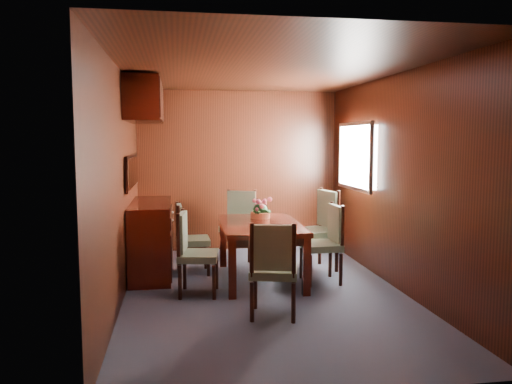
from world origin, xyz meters
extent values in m
plane|color=#3C4052|center=(0.00, 0.00, 0.00)|extent=(4.50, 4.50, 0.00)
cube|color=black|center=(-1.50, 0.00, 1.20)|extent=(0.02, 4.50, 2.40)
cube|color=black|center=(1.50, 0.00, 1.20)|extent=(0.02, 4.50, 2.40)
cube|color=black|center=(0.00, 2.25, 1.20)|extent=(3.00, 0.02, 2.40)
cube|color=black|center=(0.00, -2.25, 1.20)|extent=(3.00, 0.02, 2.40)
cube|color=black|center=(0.00, 0.00, 2.40)|extent=(3.00, 4.50, 0.02)
cube|color=white|center=(1.48, 1.10, 1.45)|extent=(0.14, 1.10, 0.80)
cube|color=#B2B2B7|center=(1.41, 1.10, 1.45)|extent=(0.04, 1.20, 0.90)
cube|color=black|center=(-1.47, 1.00, 1.28)|extent=(0.03, 1.36, 0.41)
cube|color=silver|center=(-1.45, 1.00, 1.28)|extent=(0.01, 1.30, 0.35)
cube|color=#350D06|center=(-1.30, 1.00, 2.13)|extent=(0.40, 1.40, 0.50)
cube|color=#350D06|center=(-1.25, 1.00, 0.45)|extent=(0.48, 1.40, 0.90)
cube|color=#350D06|center=(-0.37, -0.15, 0.32)|extent=(0.08, 0.08, 0.63)
cube|color=#350D06|center=(0.43, -0.17, 0.32)|extent=(0.08, 0.08, 0.63)
cube|color=#350D06|center=(-0.34, 1.20, 0.32)|extent=(0.08, 0.08, 0.63)
cube|color=#350D06|center=(0.46, 1.18, 0.32)|extent=(0.08, 0.08, 0.63)
cube|color=black|center=(0.04, 0.52, 0.59)|extent=(0.84, 1.37, 0.09)
cube|color=#350D06|center=(0.04, 0.52, 0.66)|extent=(0.95, 1.49, 0.06)
cylinder|color=black|center=(-0.86, 0.27, 0.18)|extent=(0.04, 0.04, 0.37)
cylinder|color=black|center=(-0.91, -0.10, 0.18)|extent=(0.04, 0.04, 0.37)
cylinder|color=black|center=(-0.51, 0.22, 0.18)|extent=(0.04, 0.04, 0.37)
cylinder|color=black|center=(-0.56, -0.15, 0.18)|extent=(0.04, 0.04, 0.37)
cube|color=slate|center=(-0.71, 0.06, 0.42)|extent=(0.47, 0.49, 0.08)
cylinder|color=black|center=(-0.87, 0.27, 0.67)|extent=(0.04, 0.04, 0.49)
cylinder|color=black|center=(-0.92, -0.10, 0.67)|extent=(0.04, 0.04, 0.49)
cube|color=slate|center=(-0.88, 0.08, 0.68)|extent=(0.11, 0.40, 0.41)
cylinder|color=black|center=(-0.92, 1.12, 0.18)|extent=(0.04, 0.04, 0.36)
cylinder|color=black|center=(-0.91, 0.75, 0.18)|extent=(0.04, 0.04, 0.36)
cylinder|color=black|center=(-0.57, 1.13, 0.18)|extent=(0.04, 0.04, 0.36)
cylinder|color=black|center=(-0.56, 0.76, 0.18)|extent=(0.04, 0.04, 0.36)
cube|color=slate|center=(-0.74, 0.94, 0.41)|extent=(0.42, 0.43, 0.07)
cylinder|color=black|center=(-0.93, 1.11, 0.65)|extent=(0.04, 0.04, 0.47)
cylinder|color=black|center=(-0.92, 0.75, 0.65)|extent=(0.04, 0.04, 0.47)
cube|color=slate|center=(-0.90, 0.93, 0.67)|extent=(0.07, 0.38, 0.40)
cylinder|color=black|center=(0.91, 0.12, 0.19)|extent=(0.04, 0.04, 0.37)
cylinder|color=black|center=(0.91, 0.50, 0.19)|extent=(0.04, 0.04, 0.37)
cylinder|color=black|center=(0.55, 0.11, 0.19)|extent=(0.04, 0.04, 0.37)
cylinder|color=black|center=(0.54, 0.50, 0.19)|extent=(0.04, 0.04, 0.37)
cube|color=slate|center=(0.73, 0.31, 0.43)|extent=(0.43, 0.45, 0.08)
cylinder|color=black|center=(0.92, 0.12, 0.68)|extent=(0.04, 0.04, 0.50)
cylinder|color=black|center=(0.92, 0.50, 0.68)|extent=(0.04, 0.04, 0.50)
cube|color=slate|center=(0.90, 0.31, 0.70)|extent=(0.06, 0.40, 0.42)
cylinder|color=black|center=(1.06, 0.71, 0.21)|extent=(0.05, 0.05, 0.42)
cylinder|color=black|center=(0.96, 1.13, 0.21)|extent=(0.05, 0.05, 0.42)
cylinder|color=black|center=(0.66, 0.62, 0.21)|extent=(0.05, 0.05, 0.42)
cylinder|color=black|center=(0.56, 1.03, 0.21)|extent=(0.05, 0.05, 0.42)
cube|color=slate|center=(0.81, 0.87, 0.48)|extent=(0.57, 0.59, 0.09)
cylinder|color=black|center=(1.07, 0.72, 0.76)|extent=(0.05, 0.05, 0.55)
cylinder|color=black|center=(0.97, 1.13, 0.76)|extent=(0.05, 0.05, 0.55)
cube|color=slate|center=(1.00, 0.92, 0.78)|extent=(0.17, 0.45, 0.47)
cylinder|color=black|center=(-0.26, -0.85, 0.19)|extent=(0.04, 0.04, 0.37)
cylinder|color=black|center=(0.11, -0.94, 0.19)|extent=(0.04, 0.04, 0.37)
cylinder|color=black|center=(-0.18, -0.50, 0.19)|extent=(0.04, 0.04, 0.37)
cylinder|color=black|center=(0.19, -0.59, 0.19)|extent=(0.04, 0.04, 0.37)
cube|color=slate|center=(-0.04, -0.72, 0.43)|extent=(0.52, 0.51, 0.08)
cylinder|color=black|center=(-0.27, -0.86, 0.67)|extent=(0.04, 0.04, 0.49)
cylinder|color=black|center=(0.10, -0.95, 0.67)|extent=(0.04, 0.04, 0.49)
cube|color=slate|center=(-0.08, -0.88, 0.69)|extent=(0.40, 0.15, 0.42)
cylinder|color=black|center=(0.17, 1.73, 0.19)|extent=(0.04, 0.04, 0.39)
cylinder|color=black|center=(-0.19, 1.87, 0.19)|extent=(0.04, 0.04, 0.39)
cylinder|color=black|center=(0.03, 1.38, 0.19)|extent=(0.04, 0.04, 0.39)
cylinder|color=black|center=(-0.33, 1.52, 0.19)|extent=(0.04, 0.04, 0.39)
cube|color=slate|center=(-0.08, 1.62, 0.44)|extent=(0.58, 0.57, 0.08)
cylinder|color=black|center=(0.18, 1.73, 0.70)|extent=(0.04, 0.04, 0.51)
cylinder|color=black|center=(-0.19, 1.88, 0.70)|extent=(0.04, 0.04, 0.51)
cube|color=slate|center=(-0.01, 1.79, 0.72)|extent=(0.41, 0.21, 0.43)
cylinder|color=#CC683E|center=(0.10, 0.86, 0.73)|extent=(0.24, 0.24, 0.08)
sphere|color=#154118|center=(0.10, 0.86, 0.78)|extent=(0.19, 0.19, 0.19)
camera|label=1|loc=(-0.93, -5.24, 1.67)|focal=35.00mm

